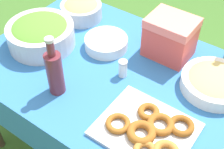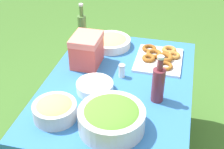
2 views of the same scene
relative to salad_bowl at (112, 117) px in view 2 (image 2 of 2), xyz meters
name	(u,v)px [view 2 (image 2 of 2)]	position (x,y,z in m)	size (l,w,h in m)	color
picnic_table	(118,94)	(0.42, 0.06, -0.17)	(1.33, 0.94, 0.71)	#2D6BB2
salad_bowl	(112,117)	(0.00, 0.00, 0.00)	(0.36, 0.36, 0.14)	silver
pasta_bowl	(110,42)	(0.89, 0.23, -0.03)	(0.31, 0.31, 0.08)	white
donut_platter	(160,57)	(0.77, -0.17, -0.05)	(0.39, 0.33, 0.05)	silver
plate_stack	(95,87)	(0.30, 0.18, -0.04)	(0.23, 0.23, 0.06)	white
olive_oil_bottle	(82,28)	(0.88, 0.45, 0.06)	(0.07, 0.07, 0.33)	#4C7238
wine_bottle	(158,84)	(0.30, -0.21, 0.05)	(0.08, 0.08, 0.30)	maroon
bread_bowl	(55,109)	(0.01, 0.32, -0.02)	(0.25, 0.25, 0.11)	#B2B7BC
cooler_box	(87,50)	(0.59, 0.33, 0.04)	(0.23, 0.19, 0.22)	#E04C42
salt_shaker	(122,71)	(0.49, 0.05, -0.03)	(0.04, 0.04, 0.09)	white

